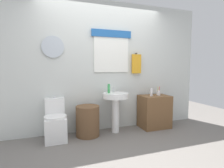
# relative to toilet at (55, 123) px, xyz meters

# --- Properties ---
(ground_plane) EXTENTS (8.00, 8.00, 0.00)m
(ground_plane) POSITION_rel_toilet_xyz_m (0.96, -0.88, -0.29)
(ground_plane) COLOR slate
(back_wall) EXTENTS (4.40, 0.18, 2.60)m
(back_wall) POSITION_rel_toilet_xyz_m (0.96, 0.27, 1.02)
(back_wall) COLOR silver
(back_wall) RESTS_ON ground_plane
(toilet) EXTENTS (0.38, 0.51, 0.74)m
(toilet) POSITION_rel_toilet_xyz_m (0.00, 0.00, 0.00)
(toilet) COLOR white
(toilet) RESTS_ON ground_plane
(laundry_hamper) EXTENTS (0.44, 0.44, 0.56)m
(laundry_hamper) POSITION_rel_toilet_xyz_m (0.57, -0.03, -0.00)
(laundry_hamper) COLOR brown
(laundry_hamper) RESTS_ON ground_plane
(pedestal_sink) EXTENTS (0.50, 0.50, 0.78)m
(pedestal_sink) POSITION_rel_toilet_xyz_m (1.13, -0.03, 0.30)
(pedestal_sink) COLOR white
(pedestal_sink) RESTS_ON ground_plane
(faucet) EXTENTS (0.03, 0.03, 0.10)m
(faucet) POSITION_rel_toilet_xyz_m (1.13, 0.09, 0.54)
(faucet) COLOR silver
(faucet) RESTS_ON pedestal_sink
(wooden_cabinet) EXTENTS (0.61, 0.44, 0.68)m
(wooden_cabinet) POSITION_rel_toilet_xyz_m (2.01, -0.03, 0.06)
(wooden_cabinet) COLOR brown
(wooden_cabinet) RESTS_ON ground_plane
(soap_bottle) EXTENTS (0.05, 0.05, 0.17)m
(soap_bottle) POSITION_rel_toilet_xyz_m (1.01, 0.02, 0.58)
(soap_bottle) COLOR green
(soap_bottle) RESTS_ON pedestal_sink
(lotion_bottle) EXTENTS (0.05, 0.05, 0.16)m
(lotion_bottle) POSITION_rel_toilet_xyz_m (1.91, -0.07, 0.48)
(lotion_bottle) COLOR white
(lotion_bottle) RESTS_ON wooden_cabinet
(toothbrush_cup) EXTENTS (0.08, 0.08, 0.19)m
(toothbrush_cup) POSITION_rel_toilet_xyz_m (2.12, -0.01, 0.45)
(toothbrush_cup) COLOR silver
(toothbrush_cup) RESTS_ON wooden_cabinet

